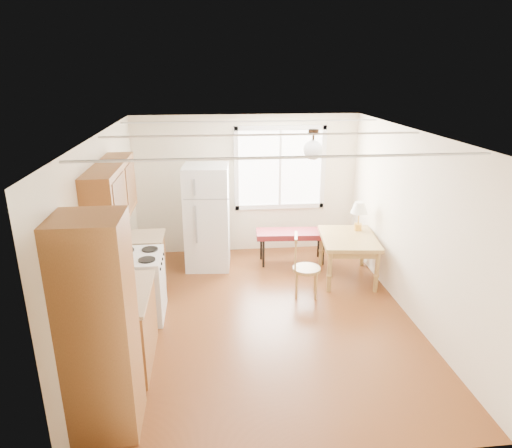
{
  "coord_description": "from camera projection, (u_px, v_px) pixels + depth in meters",
  "views": [
    {
      "loc": [
        -0.69,
        -5.51,
        3.24
      ],
      "look_at": [
        -0.04,
        0.59,
        1.15
      ],
      "focal_mm": 32.0,
      "sensor_mm": 36.0,
      "label": 1
    }
  ],
  "objects": [
    {
      "name": "room_shell",
      "position": [
        264.0,
        231.0,
        5.9
      ],
      "size": [
        4.6,
        5.6,
        2.62
      ],
      "color": "#502610",
      "rests_on": "ground"
    },
    {
      "name": "kitchen_run",
      "position": [
        123.0,
        288.0,
        5.26
      ],
      "size": [
        0.65,
        3.4,
        2.2
      ],
      "color": "brown",
      "rests_on": "ground"
    },
    {
      "name": "window_unit",
      "position": [
        280.0,
        168.0,
        8.19
      ],
      "size": [
        1.64,
        0.05,
        1.51
      ],
      "color": "white",
      "rests_on": "room_shell"
    },
    {
      "name": "pendant_light",
      "position": [
        313.0,
        149.0,
        6.03
      ],
      "size": [
        0.26,
        0.26,
        0.4
      ],
      "color": "black",
      "rests_on": "room_shell"
    },
    {
      "name": "refrigerator",
      "position": [
        207.0,
        217.0,
        7.65
      ],
      "size": [
        0.78,
        0.78,
        1.76
      ],
      "rotation": [
        0.0,
        0.0,
        -0.08
      ],
      "color": "white",
      "rests_on": "ground"
    },
    {
      "name": "bench",
      "position": [
        292.0,
        235.0,
        7.92
      ],
      "size": [
        1.27,
        0.55,
        0.57
      ],
      "rotation": [
        0.0,
        0.0,
        -0.07
      ],
      "color": "maroon",
      "rests_on": "ground"
    },
    {
      "name": "dining_table",
      "position": [
        348.0,
        243.0,
        7.27
      ],
      "size": [
        0.98,
        1.23,
        0.71
      ],
      "rotation": [
        0.0,
        0.0,
        -0.12
      ],
      "color": "olive",
      "rests_on": "ground"
    },
    {
      "name": "chair",
      "position": [
        301.0,
        262.0,
        6.73
      ],
      "size": [
        0.44,
        0.43,
        0.94
      ],
      "rotation": [
        0.0,
        0.0,
        -0.19
      ],
      "color": "olive",
      "rests_on": "ground"
    },
    {
      "name": "table_lamp",
      "position": [
        359.0,
        210.0,
        7.43
      ],
      "size": [
        0.28,
        0.28,
        0.48
      ],
      "rotation": [
        0.0,
        0.0,
        -0.07
      ],
      "color": "gold",
      "rests_on": "dining_table"
    },
    {
      "name": "coffee_maker",
      "position": [
        109.0,
        301.0,
        4.55
      ],
      "size": [
        0.25,
        0.29,
        0.38
      ],
      "rotation": [
        0.0,
        0.0,
        -0.32
      ],
      "color": "black",
      "rests_on": "kitchen_run"
    },
    {
      "name": "kettle",
      "position": [
        119.0,
        278.0,
        5.16
      ],
      "size": [
        0.12,
        0.12,
        0.23
      ],
      "color": "red",
      "rests_on": "kitchen_run"
    }
  ]
}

